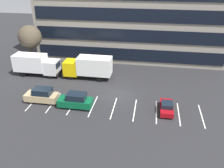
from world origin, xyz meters
TOP-DOWN VIEW (x-y plane):
  - ground_plane at (0.00, 0.00)m, footprint 120.00×120.00m
  - office_building at (0.00, 17.95)m, footprint 35.95×11.55m
  - lot_markings at (0.00, -3.62)m, footprint 22.54×5.40m
  - box_truck_white at (-14.70, 4.85)m, footprint 7.75×2.57m
  - box_truck_yellow at (-5.59, 5.07)m, footprint 7.99×2.65m
  - suv_tan at (-9.96, -3.61)m, footprint 4.47×1.89m
  - sedan_maroon at (6.83, -3.36)m, footprint 1.62×3.88m
  - suv_forest at (-4.98, -4.21)m, footprint 4.48×1.90m
  - bare_tree at (-17.00, 8.37)m, footprint 4.08×4.08m

SIDE VIEW (x-z plane):
  - ground_plane at x=0.00m, z-range 0.00..0.00m
  - lot_markings at x=0.00m, z-range 0.00..0.01m
  - sedan_maroon at x=6.83m, z-range -0.04..1.35m
  - suv_tan at x=-9.96m, z-range -0.03..1.99m
  - suv_forest at x=-4.98m, z-range -0.03..1.99m
  - box_truck_white at x=-14.70m, z-range 0.23..3.82m
  - box_truck_yellow at x=-5.59m, z-range 0.23..3.94m
  - bare_tree at x=-17.00m, z-range 1.77..9.43m
  - office_building at x=0.00m, z-range 0.00..18.00m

